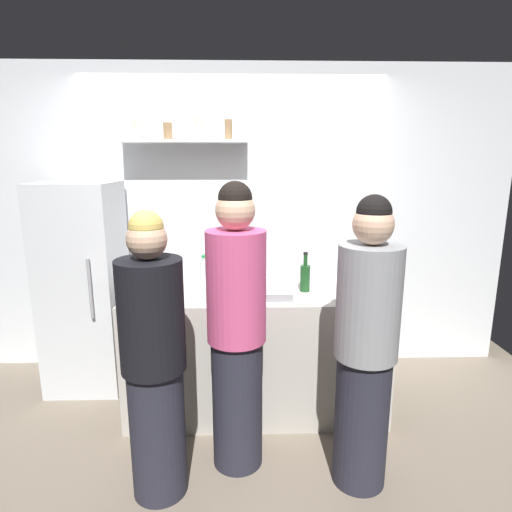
{
  "coord_description": "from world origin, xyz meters",
  "views": [
    {
      "loc": [
        0.09,
        -2.43,
        1.82
      ],
      "look_at": [
        0.17,
        0.47,
        1.16
      ],
      "focal_mm": 29.64,
      "sensor_mm": 36.0,
      "label": 1
    }
  ],
  "objects": [
    {
      "name": "wine_bottle_pale_glass",
      "position": [
        -0.1,
        0.43,
        1.04
      ],
      "size": [
        0.08,
        0.08,
        0.34
      ],
      "color": "#B2BFB2",
      "rests_on": "counter"
    },
    {
      "name": "person_pink_top",
      "position": [
        0.04,
        -0.15,
        0.85
      ],
      "size": [
        0.34,
        0.34,
        1.72
      ],
      "rotation": [
        0.0,
        0.0,
        5.5
      ],
      "color": "#262633",
      "rests_on": "ground"
    },
    {
      "name": "back_wall_assembly",
      "position": [
        -0.0,
        1.25,
        1.3
      ],
      "size": [
        4.8,
        0.32,
        2.6
      ],
      "color": "white",
      "rests_on": "ground"
    },
    {
      "name": "counter",
      "position": [
        0.17,
        0.47,
        0.46
      ],
      "size": [
        1.83,
        0.75,
        0.91
      ],
      "primitive_type": "cube",
      "color": "#B7B2A8",
      "rests_on": "ground"
    },
    {
      "name": "baking_pan",
      "position": [
        0.24,
        0.32,
        0.94
      ],
      "size": [
        0.34,
        0.24,
        0.05
      ],
      "primitive_type": "cube",
      "color": "gray",
      "rests_on": "counter"
    },
    {
      "name": "utensil_holder",
      "position": [
        -0.63,
        0.66,
        0.97
      ],
      "size": [
        0.1,
        0.1,
        0.22
      ],
      "color": "#B2B2B7",
      "rests_on": "counter"
    },
    {
      "name": "water_bottle_plastic",
      "position": [
        -0.2,
        0.63,
        1.01
      ],
      "size": [
        0.08,
        0.08,
        0.23
      ],
      "color": "silver",
      "rests_on": "counter"
    },
    {
      "name": "wine_bottle_green_glass",
      "position": [
        0.52,
        0.44,
        1.02
      ],
      "size": [
        0.07,
        0.07,
        0.28
      ],
      "color": "#19471E",
      "rests_on": "counter"
    },
    {
      "name": "person_grey_hoodie",
      "position": [
        0.74,
        -0.33,
        0.82
      ],
      "size": [
        0.34,
        0.34,
        1.66
      ],
      "rotation": [
        0.0,
        0.0,
        0.28
      ],
      "color": "#262633",
      "rests_on": "ground"
    },
    {
      "name": "wine_bottle_amber_glass",
      "position": [
        -0.66,
        0.17,
        1.03
      ],
      "size": [
        0.08,
        0.08,
        0.32
      ],
      "color": "#472814",
      "rests_on": "counter"
    },
    {
      "name": "person_blonde",
      "position": [
        -0.39,
        -0.37,
        0.78
      ],
      "size": [
        0.34,
        0.34,
        1.59
      ],
      "rotation": [
        0.0,
        0.0,
        3.86
      ],
      "color": "#262633",
      "rests_on": "ground"
    },
    {
      "name": "ground_plane",
      "position": [
        0.0,
        0.0,
        0.0
      ],
      "size": [
        5.28,
        5.28,
        0.0
      ],
      "primitive_type": "plane",
      "color": "#726656"
    },
    {
      "name": "refrigerator",
      "position": [
        -1.19,
        0.85,
        0.83
      ],
      "size": [
        0.58,
        0.62,
        1.66
      ],
      "color": "silver",
      "rests_on": "ground"
    }
  ]
}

